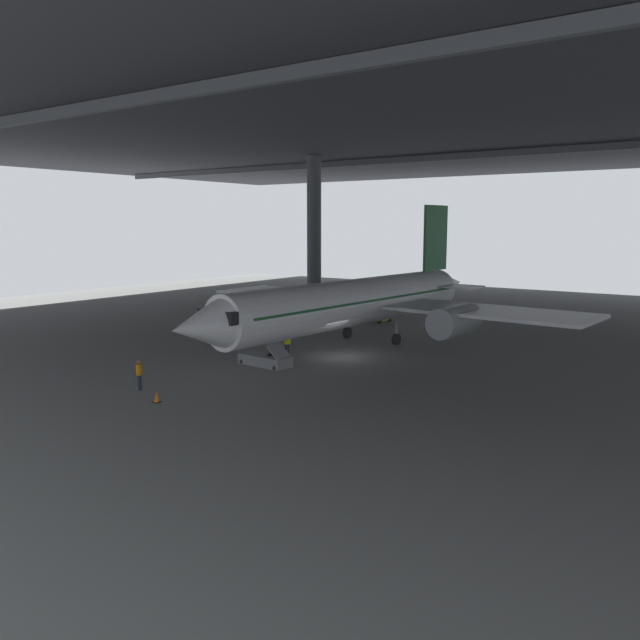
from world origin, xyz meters
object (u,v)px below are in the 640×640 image
object	(u,v)px
airplane_main	(357,302)
crew_worker_near_nose	(139,373)
baggage_tug	(380,317)
crew_worker_by_stairs	(287,343)
traffic_cone_orange	(157,397)
boarding_stairs	(264,354)

from	to	relation	value
airplane_main	crew_worker_near_nose	size ratio (longest dim) A/B	19.76
airplane_main	crew_worker_near_nose	bearing A→B (deg)	-98.78
baggage_tug	airplane_main	bearing A→B (deg)	-68.99
crew_worker_by_stairs	traffic_cone_orange	size ratio (longest dim) A/B	2.61
airplane_main	crew_worker_by_stairs	size ratio (longest dim) A/B	22.24
airplane_main	boarding_stairs	xyz separation A→B (m)	(-1.27, -9.60, -2.64)
traffic_cone_orange	baggage_tug	bearing A→B (deg)	97.62
crew_worker_by_stairs	baggage_tug	distance (m)	17.43
traffic_cone_orange	crew_worker_near_nose	bearing A→B (deg)	157.46
crew_worker_near_nose	traffic_cone_orange	size ratio (longest dim) A/B	2.94
boarding_stairs	baggage_tug	distance (m)	20.98
boarding_stairs	crew_worker_by_stairs	bearing A→B (deg)	102.66
airplane_main	traffic_cone_orange	world-z (taller)	airplane_main
crew_worker_by_stairs	crew_worker_near_nose	bearing A→B (deg)	-93.77
boarding_stairs	traffic_cone_orange	world-z (taller)	boarding_stairs
crew_worker_near_nose	crew_worker_by_stairs	size ratio (longest dim) A/B	1.13
crew_worker_near_nose	crew_worker_by_stairs	distance (m)	12.54
crew_worker_near_nose	airplane_main	bearing A→B (deg)	81.22
airplane_main	baggage_tug	size ratio (longest dim) A/B	14.90
crew_worker_by_stairs	baggage_tug	xyz separation A→B (m)	(-2.24, 17.28, -0.36)
airplane_main	traffic_cone_orange	bearing A→B (deg)	-90.43
airplane_main	crew_worker_near_nose	distance (m)	19.00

